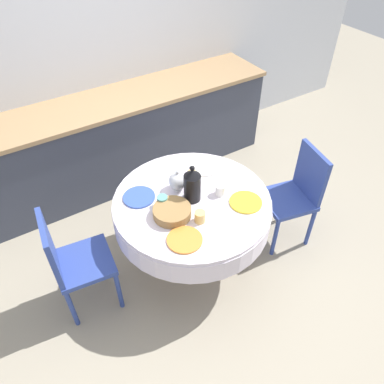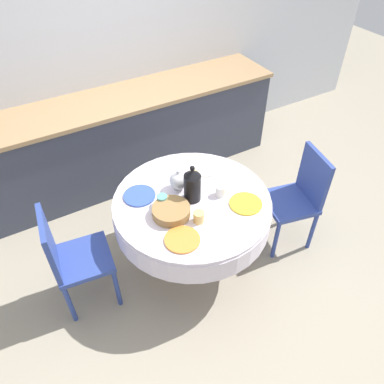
{
  "view_description": "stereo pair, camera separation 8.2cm",
  "coord_description": "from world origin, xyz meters",
  "px_view_note": "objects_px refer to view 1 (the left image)",
  "views": [
    {
      "loc": [
        -1.09,
        -1.74,
        2.66
      ],
      "look_at": [
        0.0,
        0.0,
        0.81
      ],
      "focal_mm": 35.0,
      "sensor_mm": 36.0,
      "label": 1
    },
    {
      "loc": [
        -1.02,
        -1.78,
        2.66
      ],
      "look_at": [
        0.0,
        0.0,
        0.81
      ],
      "focal_mm": 35.0,
      "sensor_mm": 36.0,
      "label": 2
    }
  ],
  "objects_px": {
    "chair_right": "(72,260)",
    "teapot": "(178,181)",
    "chair_left": "(296,192)",
    "coffee_carafe": "(192,185)"
  },
  "relations": [
    {
      "from": "chair_right",
      "to": "coffee_carafe",
      "type": "relative_size",
      "value": 2.95
    },
    {
      "from": "chair_right",
      "to": "chair_left",
      "type": "bearing_deg",
      "value": 87.26
    },
    {
      "from": "chair_left",
      "to": "teapot",
      "type": "bearing_deg",
      "value": 81.26
    },
    {
      "from": "chair_left",
      "to": "chair_right",
      "type": "bearing_deg",
      "value": 92.74
    },
    {
      "from": "teapot",
      "to": "coffee_carafe",
      "type": "bearing_deg",
      "value": -77.39
    },
    {
      "from": "chair_left",
      "to": "teapot",
      "type": "height_order",
      "value": "chair_left"
    },
    {
      "from": "chair_left",
      "to": "coffee_carafe",
      "type": "xyz_separation_m",
      "value": [
        -0.92,
        0.22,
        0.35
      ]
    },
    {
      "from": "chair_left",
      "to": "coffee_carafe",
      "type": "bearing_deg",
      "value": 89.17
    },
    {
      "from": "chair_right",
      "to": "teapot",
      "type": "height_order",
      "value": "chair_right"
    },
    {
      "from": "chair_left",
      "to": "coffee_carafe",
      "type": "distance_m",
      "value": 1.0
    }
  ]
}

